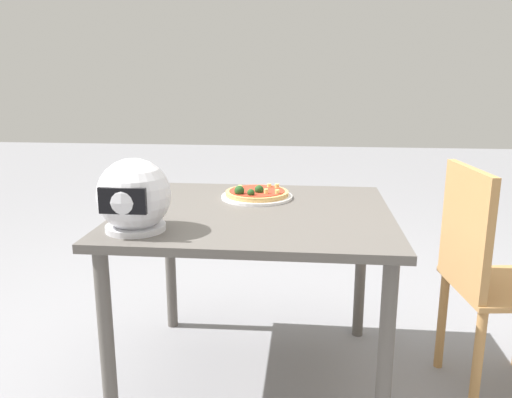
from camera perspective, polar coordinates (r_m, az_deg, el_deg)
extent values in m
plane|color=gray|center=(2.26, -0.10, -19.09)|extent=(14.00, 14.00, 0.00)
cube|color=#5B5651|center=(1.97, -0.11, -1.67)|extent=(1.03, 0.93, 0.03)
cylinder|color=#5B5651|center=(2.47, 11.54, -7.47)|extent=(0.05, 0.05, 0.69)
cylinder|color=#5B5651|center=(2.54, -9.50, -6.76)|extent=(0.05, 0.05, 0.69)
cylinder|color=#5B5651|center=(1.75, 14.15, -17.03)|extent=(0.05, 0.05, 0.69)
cylinder|color=#5B5651|center=(1.85, -16.23, -15.39)|extent=(0.05, 0.05, 0.69)
cylinder|color=white|center=(2.16, 0.10, 0.26)|extent=(0.30, 0.30, 0.01)
cylinder|color=tan|center=(2.15, 0.10, 0.65)|extent=(0.26, 0.26, 0.02)
cylinder|color=red|center=(2.15, 0.10, 0.92)|extent=(0.23, 0.23, 0.00)
sphere|color=#234C1E|center=(2.12, 0.22, 1.07)|extent=(0.04, 0.04, 0.04)
sphere|color=#234C1E|center=(2.09, -1.87, 0.94)|extent=(0.04, 0.04, 0.04)
sphere|color=#234C1E|center=(2.07, -0.57, 0.71)|extent=(0.03, 0.03, 0.03)
sphere|color=#234C1E|center=(2.10, -2.03, 0.89)|extent=(0.03, 0.03, 0.03)
cylinder|color=#E0D172|center=(2.10, 2.37, 0.82)|extent=(0.02, 0.02, 0.02)
cylinder|color=#E0D172|center=(2.09, 1.13, 0.87)|extent=(0.03, 0.03, 0.02)
cylinder|color=#E0D172|center=(2.22, 1.47, 1.52)|extent=(0.02, 0.02, 0.01)
cylinder|color=#E0D172|center=(2.18, -1.78, 1.33)|extent=(0.02, 0.02, 0.02)
cylinder|color=#E0D172|center=(2.20, 2.35, 1.47)|extent=(0.02, 0.02, 0.02)
sphere|color=silver|center=(1.74, -13.40, 0.45)|extent=(0.24, 0.24, 0.24)
cylinder|color=silver|center=(1.76, -13.20, -3.08)|extent=(0.20, 0.20, 0.02)
cube|color=black|center=(1.64, -14.61, -0.20)|extent=(0.15, 0.02, 0.08)
cube|color=#B7844C|center=(2.20, 26.19, -8.75)|extent=(0.45, 0.45, 0.02)
cube|color=#B7844C|center=(2.04, 22.26, -2.99)|extent=(0.08, 0.38, 0.45)
cylinder|color=#B7844C|center=(2.36, 19.94, -12.56)|extent=(0.04, 0.04, 0.43)
cylinder|color=#B7844C|center=(2.08, 23.35, -16.56)|extent=(0.04, 0.04, 0.43)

